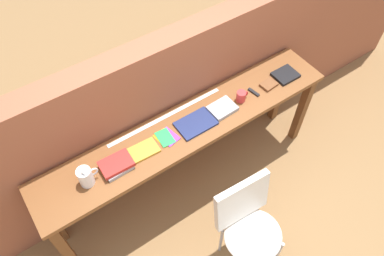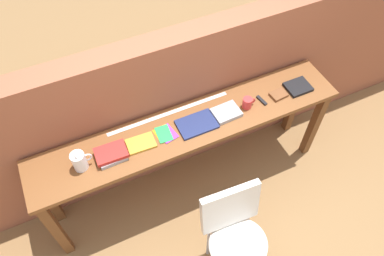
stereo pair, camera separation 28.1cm
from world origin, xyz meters
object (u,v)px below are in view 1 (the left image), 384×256
Objects in this scene: magazine_cycling at (144,150)px; pamphlet_pile_colourful at (166,137)px; book_repair_rightmost at (285,75)px; book_open_centre at (196,124)px; leather_journal_brown at (269,85)px; mug at (241,96)px; multitool_folded at (254,92)px; book_stack_leftmost at (116,165)px; pitcher_white at (86,177)px; chair_white_moulded at (249,224)px.

magazine_cycling is 1.18× the size of pamphlet_pile_colourful.
magazine_cycling is at bearing 179.65° from book_repair_rightmost.
book_repair_rightmost is (0.92, -0.00, 0.00)m from book_open_centre.
book_repair_rightmost reaches higher than leather_journal_brown.
leather_journal_brown is at bearing 1.72° from magazine_cycling.
mug is 0.14m from multitool_folded.
book_stack_leftmost is 0.78× the size of book_open_centre.
mug is at bearing -2.08° from pamphlet_pile_colourful.
pitcher_white reaches higher than multitool_folded.
leather_journal_brown reaches higher than pamphlet_pile_colourful.
pamphlet_pile_colourful is 0.88× the size of book_repair_rightmost.
chair_white_moulded is at bearing -141.77° from book_repair_rightmost.
magazine_cycling is at bearing 179.28° from multitool_folded.
multitool_folded is at bearing 50.58° from chair_white_moulded.
multitool_folded is 0.55× the size of book_repair_rightmost.
book_stack_leftmost is 1.41m from leather_journal_brown.
book_stack_leftmost is 1.12m from mug.
book_open_centre is (0.25, -0.02, 0.01)m from pamphlet_pile_colourful.
book_open_centre is (0.89, -0.00, -0.07)m from pitcher_white.
mug reaches higher than book_repair_rightmost.
leather_journal_brown is 0.19m from book_repair_rightmost.
multitool_folded is (0.58, -0.00, -0.00)m from book_open_centre.
chair_white_moulded is 4.29× the size of magazine_cycling.
magazine_cycling is (0.44, 0.01, -0.07)m from pitcher_white.
book_repair_rightmost is at bearing -3.88° from leather_journal_brown.
book_open_centre is (0.68, 0.00, -0.02)m from book_stack_leftmost.
pamphlet_pile_colourful is at bearing 177.92° from mug.
book_repair_rightmost is (0.97, 0.75, 0.37)m from chair_white_moulded.
pitcher_white reaches higher than chair_white_moulded.
multitool_folded is at bearing 0.07° from book_stack_leftmost.
pitcher_white is 1.62m from leather_journal_brown.
magazine_cycling is 0.70× the size of book_open_centre.
magazine_cycling reaches higher than multitool_folded.
pitcher_white is at bearing -178.26° from pamphlet_pile_colourful.
pamphlet_pile_colourful is at bearing 178.94° from book_repair_rightmost.
mug is 0.55× the size of book_repair_rightmost.
magazine_cycling is at bearing 0.91° from pitcher_white.
magazine_cycling is 0.89m from mug.
book_repair_rightmost reaches higher than magazine_cycling.
book_open_centre is 0.92m from book_repair_rightmost.
book_stack_leftmost is at bearing -179.93° from multitool_folded.
pitcher_white is 1.47m from multitool_folded.
pitcher_white is 0.80× the size of book_stack_leftmost.
book_repair_rightmost is at bearing -0.05° from book_stack_leftmost.
pamphlet_pile_colourful is at bearing 3.65° from book_stack_leftmost.
book_stack_leftmost is at bearing 129.76° from chair_white_moulded.
book_open_centre is 0.44m from mug.
book_stack_leftmost is 0.68m from book_open_centre.
chair_white_moulded is at bearing -50.24° from book_stack_leftmost.
book_open_centre is (0.45, -0.01, -0.00)m from magazine_cycling.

